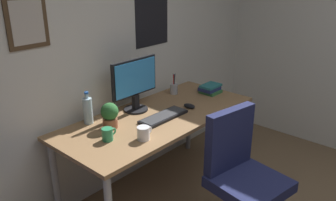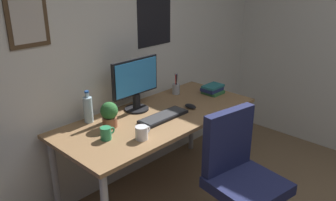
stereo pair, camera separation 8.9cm
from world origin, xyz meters
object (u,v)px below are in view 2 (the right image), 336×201
water_bottle (88,109)px  coffee_mug_near (106,133)px  office_chair (239,172)px  monitor (136,82)px  computer_mouse (190,106)px  pen_cup (176,88)px  book_stack_left (213,89)px  potted_plant (109,114)px  keyboard (164,116)px  coffee_mug_far (142,133)px

water_bottle → coffee_mug_near: water_bottle is taller
office_chair → monitor: size_ratio=2.07×
monitor → computer_mouse: (0.33, -0.31, -0.22)m
pen_cup → book_stack_left: bearing=-44.7°
potted_plant → office_chair: bearing=-63.9°
keyboard → pen_cup: 0.57m
office_chair → water_bottle: size_ratio=3.76×
coffee_mug_near → potted_plant: potted_plant is taller
office_chair → keyboard: 0.73m
office_chair → computer_mouse: 0.75m
computer_mouse → coffee_mug_near: coffee_mug_near is taller
coffee_mug_near → book_stack_left: (1.25, 0.03, -0.00)m
computer_mouse → water_bottle: bearing=152.6°
office_chair → potted_plant: bearing=116.1°
pen_cup → office_chair: bearing=-113.9°
water_bottle → potted_plant: bearing=-73.0°
keyboard → book_stack_left: (0.72, 0.06, 0.03)m
water_bottle → coffee_mug_far: bearing=-80.0°
pen_cup → coffee_mug_far: bearing=-152.0°
monitor → computer_mouse: bearing=-42.6°
monitor → potted_plant: size_ratio=2.36×
potted_plant → coffee_mug_near: bearing=-134.5°
monitor → coffee_mug_near: (-0.50, -0.25, -0.19)m
coffee_mug_near → pen_cup: (1.01, 0.27, 0.01)m
monitor → potted_plant: 0.40m
monitor → coffee_mug_far: size_ratio=3.66×
monitor → coffee_mug_far: 0.57m
monitor → coffee_mug_far: monitor is taller
coffee_mug_far → book_stack_left: coffee_mug_far is taller
monitor → water_bottle: size_ratio=1.82×
coffee_mug_near → potted_plant: (0.14, 0.14, 0.06)m
monitor → book_stack_left: bearing=-16.1°
book_stack_left → monitor: bearing=163.9°
computer_mouse → coffee_mug_far: bearing=-169.9°
water_bottle → book_stack_left: bearing=-14.4°
computer_mouse → pen_cup: pen_cup is taller
computer_mouse → potted_plant: (-0.69, 0.20, 0.09)m
office_chair → potted_plant: 1.02m
computer_mouse → potted_plant: size_ratio=0.56×
keyboard → monitor: bearing=96.6°
water_bottle → pen_cup: 0.93m
monitor → office_chair: bearing=-85.9°
water_bottle → computer_mouse: bearing=-27.4°
pen_cup → water_bottle: bearing=176.4°
coffee_mug_near → pen_cup: bearing=15.0°
keyboard → potted_plant: size_ratio=2.21×
coffee_mug_near → coffee_mug_far: 0.24m
computer_mouse → water_bottle: water_bottle is taller
water_bottle → pen_cup: size_ratio=1.26×
office_chair → pen_cup: office_chair is taller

